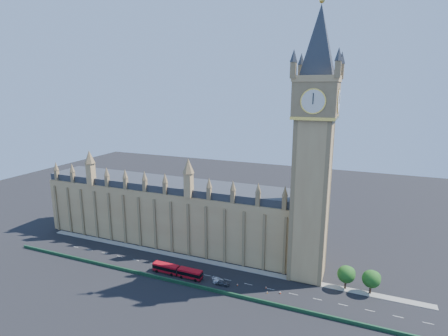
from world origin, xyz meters
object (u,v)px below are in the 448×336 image
at_px(car_silver, 218,282).
at_px(red_bus, 177,271).
at_px(car_grey, 222,283).
at_px(car_white, 218,279).

bearing_deg(car_silver, red_bus, 92.79).
height_order(red_bus, car_grey, red_bus).
distance_m(red_bus, car_white, 15.82).
distance_m(car_silver, car_white, 1.93).
bearing_deg(car_grey, car_silver, 82.35).
xyz_separation_m(red_bus, car_white, (15.65, 1.97, -1.16)).
height_order(red_bus, car_silver, red_bus).
distance_m(car_grey, car_white, 3.09).
distance_m(car_grey, car_silver, 1.56).
bearing_deg(car_white, car_silver, -149.57).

